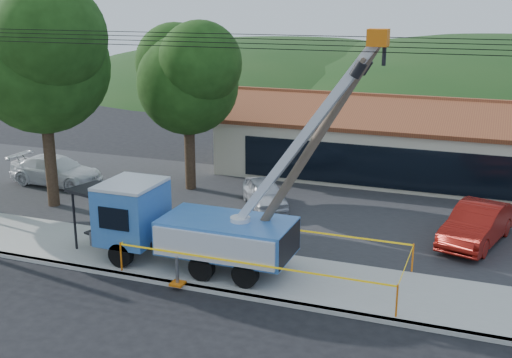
{
  "coord_description": "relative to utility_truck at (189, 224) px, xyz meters",
  "views": [
    {
      "loc": [
        7.95,
        -16.52,
        9.98
      ],
      "look_at": [
        -0.22,
        5.0,
        3.42
      ],
      "focal_mm": 45.0,
      "sensor_mm": 36.0,
      "label": 1
    }
  ],
  "objects": [
    {
      "name": "sidewalk",
      "position": [
        2.44,
        0.27,
        -1.7
      ],
      "size": [
        60.0,
        4.0,
        0.15
      ],
      "primitive_type": "cube",
      "color": "#AEADA3",
      "rests_on": "ground"
    },
    {
      "name": "car_white",
      "position": [
        -11.71,
        7.35,
        -1.77
      ],
      "size": [
        5.41,
        2.32,
        1.55
      ],
      "primitive_type": "imported",
      "rotation": [
        0.0,
        0.0,
        1.54
      ],
      "color": "white",
      "rests_on": "ground"
    },
    {
      "name": "bus_shelter",
      "position": [
        -3.72,
        0.25,
        0.24
      ],
      "size": [
        2.97,
        2.25,
        2.54
      ],
      "rotation": [
        0.0,
        0.0,
        -0.27
      ],
      "color": "black",
      "rests_on": "ground"
    },
    {
      "name": "car_silver",
      "position": [
        0.24,
        7.68,
        -1.77
      ],
      "size": [
        3.59,
        4.25,
        1.37
      ],
      "primitive_type": "imported",
      "rotation": [
        0.0,
        0.0,
        0.59
      ],
      "color": "silver",
      "rests_on": "ground"
    },
    {
      "name": "ground",
      "position": [
        2.44,
        -3.73,
        -1.77
      ],
      "size": [
        120.0,
        120.0,
        0.0
      ],
      "primitive_type": "plane",
      "color": "black",
      "rests_on": "ground"
    },
    {
      "name": "car_red",
      "position": [
        10.08,
        6.34,
        -1.77
      ],
      "size": [
        3.03,
        5.31,
        1.65
      ],
      "primitive_type": "imported",
      "rotation": [
        0.0,
        0.0,
        -0.27
      ],
      "color": "#9D170F",
      "rests_on": "ground"
    },
    {
      "name": "parking_lot",
      "position": [
        2.44,
        8.27,
        -1.72
      ],
      "size": [
        60.0,
        12.0,
        0.1
      ],
      "primitive_type": "cube",
      "color": "#28282B",
      "rests_on": "ground"
    },
    {
      "name": "leaning_pole",
      "position": [
        4.49,
        0.47,
        3.14
      ],
      "size": [
        5.36,
        1.83,
        8.79
      ],
      "color": "brown",
      "rests_on": "ground"
    },
    {
      "name": "curb",
      "position": [
        2.44,
        -1.63,
        -1.7
      ],
      "size": [
        60.0,
        0.25,
        0.15
      ],
      "primitive_type": "cube",
      "color": "#AEADA3",
      "rests_on": "ground"
    },
    {
      "name": "caution_tape",
      "position": [
        2.94,
        0.45,
        -0.82
      ],
      "size": [
        10.2,
        3.79,
        1.1
      ],
      "color": "orange",
      "rests_on": "ground"
    },
    {
      "name": "tree_west_near",
      "position": [
        -9.56,
        4.27,
        5.75
      ],
      "size": [
        7.56,
        6.72,
        10.8
      ],
      "color": "#332316",
      "rests_on": "ground"
    },
    {
      "name": "tree_lot",
      "position": [
        -4.56,
        9.27,
        4.44
      ],
      "size": [
        6.3,
        5.6,
        8.94
      ],
      "color": "#332316",
      "rests_on": "ground"
    },
    {
      "name": "utility_truck",
      "position": [
        0.0,
        0.0,
        0.0
      ],
      "size": [
        10.71,
        4.05,
        8.88
      ],
      "color": "black",
      "rests_on": "ground"
    },
    {
      "name": "strip_mall",
      "position": [
        6.44,
        16.25,
        0.11
      ],
      "size": [
        22.5,
        8.53,
        4.67
      ],
      "color": "beige",
      "rests_on": "ground"
    },
    {
      "name": "hill_west",
      "position": [
        -12.56,
        51.27,
        -1.77
      ],
      "size": [
        78.4,
        56.0,
        28.0
      ],
      "primitive_type": "ellipsoid",
      "color": "#163A15",
      "rests_on": "ground"
    }
  ]
}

